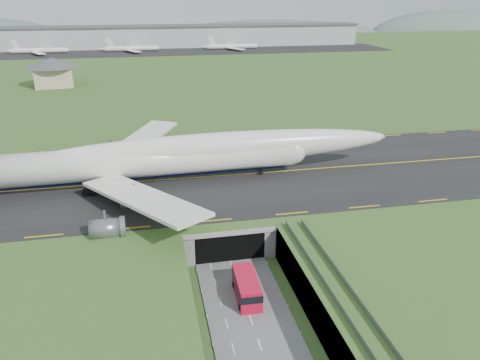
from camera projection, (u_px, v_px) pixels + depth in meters
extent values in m
plane|color=#376327|center=(240.00, 289.00, 72.82)|extent=(900.00, 900.00, 0.00)
cube|color=gray|center=(240.00, 272.00, 71.71)|extent=(800.00, 800.00, 6.00)
cube|color=slate|center=(250.00, 319.00, 65.96)|extent=(12.00, 75.00, 0.20)
cube|color=black|center=(209.00, 177.00, 100.58)|extent=(800.00, 44.00, 0.18)
cube|color=gray|center=(220.00, 206.00, 88.07)|extent=(16.00, 22.00, 1.00)
cube|color=gray|center=(183.00, 221.00, 87.69)|extent=(2.00, 22.00, 6.00)
cube|color=gray|center=(255.00, 215.00, 90.30)|extent=(2.00, 22.00, 6.00)
cube|color=black|center=(224.00, 233.00, 84.63)|extent=(12.00, 12.00, 5.00)
cube|color=#A8A8A3|center=(230.00, 233.00, 77.98)|extent=(17.00, 0.50, 0.80)
cube|color=#A8A8A3|center=(361.00, 326.00, 55.89)|extent=(3.00, 53.00, 0.50)
cube|color=gray|center=(350.00, 322.00, 55.35)|extent=(0.06, 53.00, 1.00)
cube|color=gray|center=(372.00, 319.00, 55.87)|extent=(0.06, 53.00, 1.00)
cylinder|color=#A8A8A3|center=(350.00, 332.00, 59.27)|extent=(0.90, 0.90, 5.60)
cylinder|color=#A8A8A3|center=(317.00, 280.00, 70.19)|extent=(0.90, 0.90, 5.60)
cylinder|color=white|center=(128.00, 162.00, 93.96)|extent=(69.41, 8.44, 6.52)
sphere|color=white|center=(292.00, 150.00, 101.28)|extent=(6.56, 6.56, 6.39)
ellipsoid|color=white|center=(219.00, 149.00, 97.37)|extent=(76.49, 8.12, 6.84)
ellipsoid|color=black|center=(287.00, 147.00, 100.76)|extent=(4.64, 2.98, 2.28)
cylinder|color=black|center=(129.00, 174.00, 94.90)|extent=(65.85, 4.57, 2.74)
cube|color=white|center=(137.00, 143.00, 109.50)|extent=(20.79, 30.24, 2.74)
cube|color=white|center=(142.00, 198.00, 80.03)|extent=(22.06, 29.74, 2.74)
cylinder|color=slate|center=(133.00, 165.00, 104.41)|extent=(5.39, 3.51, 3.36)
cylinder|color=slate|center=(112.00, 152.00, 113.06)|extent=(5.39, 3.51, 3.36)
cylinder|color=slate|center=(135.00, 200.00, 86.91)|extent=(5.39, 3.51, 3.36)
cylinder|color=slate|center=(106.00, 229.00, 76.22)|extent=(5.39, 3.51, 3.36)
cylinder|color=black|center=(261.00, 172.00, 101.50)|extent=(1.13, 0.54, 1.12)
cube|color=black|center=(107.00, 184.00, 94.61)|extent=(6.31, 7.30, 1.43)
cube|color=red|center=(247.00, 287.00, 69.93)|extent=(3.46, 8.60, 3.40)
cube|color=black|center=(247.00, 283.00, 69.67)|extent=(3.53, 8.71, 1.13)
cube|color=black|center=(247.00, 295.00, 70.45)|extent=(3.21, 8.02, 0.57)
cylinder|color=black|center=(240.00, 307.00, 67.58)|extent=(0.43, 1.03, 1.02)
cylinder|color=black|center=(234.00, 285.00, 72.76)|extent=(0.43, 1.03, 1.02)
cylinder|color=black|center=(260.00, 305.00, 68.04)|extent=(0.43, 1.03, 1.02)
cylinder|color=black|center=(253.00, 283.00, 73.22)|extent=(0.43, 1.03, 1.02)
cube|color=#C4AD8D|center=(54.00, 77.00, 197.77)|extent=(16.71, 16.71, 7.96)
cone|color=#4C4C51|center=(52.00, 63.00, 195.56)|extent=(24.51, 24.51, 3.98)
cube|color=#B2B2B2|center=(158.00, 37.00, 340.75)|extent=(300.00, 22.00, 15.00)
cube|color=#4C4C51|center=(157.00, 26.00, 337.96)|extent=(302.00, 24.00, 1.20)
cube|color=black|center=(160.00, 52.00, 316.18)|extent=(320.00, 50.00, 0.08)
cylinder|color=white|center=(39.00, 50.00, 305.47)|extent=(34.00, 3.20, 3.20)
cylinder|color=white|center=(131.00, 49.00, 316.48)|extent=(34.00, 3.20, 3.20)
cylinder|color=white|center=(232.00, 46.00, 329.38)|extent=(34.00, 3.20, 3.20)
ellipsoid|color=#54655E|center=(270.00, 42.00, 487.86)|extent=(260.00, 91.00, 44.00)
ellipsoid|color=#54655E|center=(442.00, 38.00, 525.12)|extent=(180.00, 63.00, 60.00)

